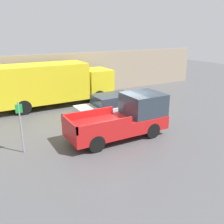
{
  "coord_description": "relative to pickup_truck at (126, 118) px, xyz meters",
  "views": [
    {
      "loc": [
        -6.9,
        -11.34,
        5.43
      ],
      "look_at": [
        -0.47,
        0.07,
        1.11
      ],
      "focal_mm": 40.0,
      "sensor_mm": 36.0,
      "label": 1
    }
  ],
  "objects": [
    {
      "name": "ground_plane",
      "position": [
        0.21,
        0.93,
        -1.03
      ],
      "size": [
        60.0,
        60.0,
        0.0
      ],
      "primitive_type": "plane",
      "color": "#4C4C4F"
    },
    {
      "name": "building_wall",
      "position": [
        0.21,
        9.85,
        0.77
      ],
      "size": [
        28.0,
        0.15,
        3.6
      ],
      "color": "gray",
      "rests_on": "ground"
    },
    {
      "name": "pickup_truck",
      "position": [
        0.0,
        0.0,
        0.0
      ],
      "size": [
        5.27,
        2.04,
        2.22
      ],
      "color": "red",
      "rests_on": "ground"
    },
    {
      "name": "car",
      "position": [
        0.83,
        2.99,
        -0.25
      ],
      "size": [
        4.48,
        1.95,
        1.52
      ],
      "color": "silver",
      "rests_on": "ground"
    },
    {
      "name": "delivery_truck",
      "position": [
        -1.82,
        7.52,
        0.69
      ],
      "size": [
        8.99,
        2.59,
        3.13
      ],
      "color": "gold",
      "rests_on": "ground"
    },
    {
      "name": "parking_sign",
      "position": [
        -5.14,
        0.72,
        0.34
      ],
      "size": [
        0.3,
        0.07,
        2.44
      ],
      "color": "gray",
      "rests_on": "ground"
    }
  ]
}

